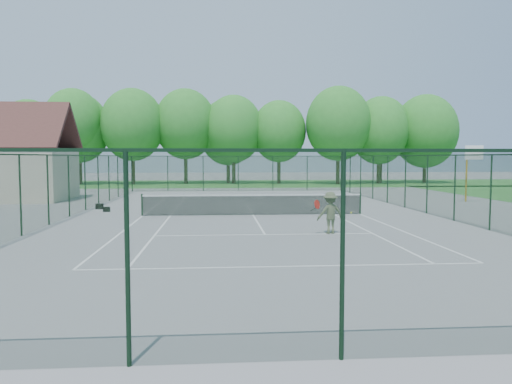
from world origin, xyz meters
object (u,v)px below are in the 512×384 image
at_px(sports_bag_a, 99,206).
at_px(tennis_player, 330,213).
at_px(basketball_goal, 471,162).
at_px(tennis_net, 253,204).

relative_size(sports_bag_a, tennis_player, 0.21).
height_order(basketball_goal, sports_bag_a, basketball_goal).
xyz_separation_m(tennis_net, basketball_goal, (14.46, 6.06, 1.99)).
relative_size(basketball_goal, tennis_player, 1.99).
bearing_deg(tennis_net, sports_bag_a, 157.27).
bearing_deg(tennis_net, tennis_player, -68.51).
distance_m(sports_bag_a, tennis_player, 14.68).
xyz_separation_m(sports_bag_a, tennis_player, (10.87, -9.84, 0.64)).
height_order(sports_bag_a, tennis_player, tennis_player).
bearing_deg(tennis_net, basketball_goal, 22.72).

